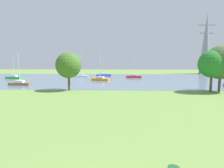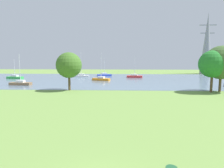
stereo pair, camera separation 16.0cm
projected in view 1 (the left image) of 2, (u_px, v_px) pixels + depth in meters
name	position (u px, v px, depth m)	size (l,w,h in m)	color
ground_plane	(114.00, 99.00, 30.36)	(160.00, 160.00, 0.00)	olive
water_surface	(117.00, 79.00, 58.11)	(140.00, 40.00, 0.02)	slate
sailboat_orange	(101.00, 79.00, 55.24)	(5.03, 2.90, 7.56)	orange
sailboat_blue	(104.00, 75.00, 69.03)	(5.02, 2.69, 6.19)	blue
sailboat_red	(134.00, 76.00, 63.58)	(4.97, 2.19, 6.72)	red
sailboat_brown	(20.00, 83.00, 45.65)	(4.87, 1.76, 7.02)	brown
sailboat_white	(81.00, 76.00, 64.87)	(4.92, 1.94, 7.81)	white
sailboat_green	(14.00, 77.00, 60.20)	(4.98, 2.23, 5.70)	green
tree_mid_shore	(69.00, 65.00, 37.82)	(4.80, 4.80, 7.12)	brown
tree_west_near	(212.00, 64.00, 35.70)	(4.79, 4.79, 7.40)	brown
tree_west_far	(221.00, 63.00, 36.13)	(5.96, 5.96, 8.24)	brown
electricity_pylon	(206.00, 44.00, 78.19)	(6.40, 4.40, 23.17)	gray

